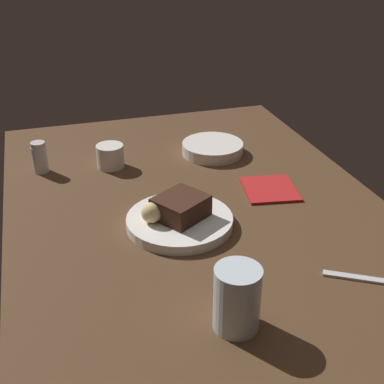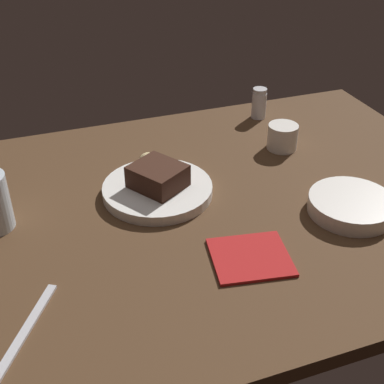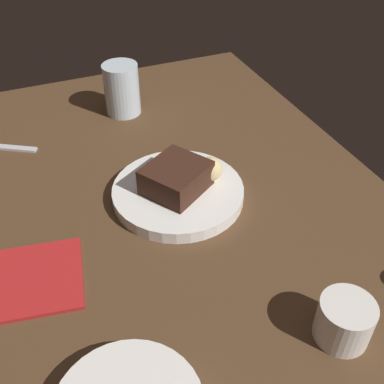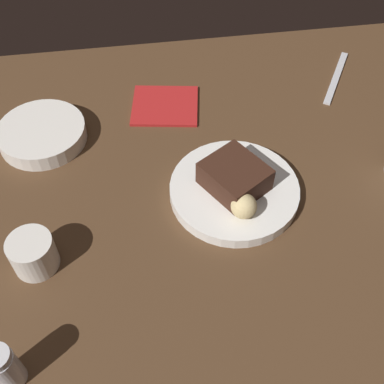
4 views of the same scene
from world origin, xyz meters
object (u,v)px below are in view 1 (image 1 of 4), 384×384
object	(u,v)px
side_bowl	(213,148)
salt_shaker	(40,157)
dessert_plate	(180,221)
chocolate_cake_slice	(181,207)
butter_knife	(377,281)
water_glass	(237,299)
coffee_cup	(110,156)
folded_napkin	(270,189)
bread_roll	(152,213)

from	to	relation	value
side_bowl	salt_shaker	bearing A→B (deg)	87.41
dessert_plate	chocolate_cake_slice	distance (cm)	3.42
chocolate_cake_slice	salt_shaker	bearing A→B (deg)	37.18
salt_shaker	butter_knife	size ratio (longest dim) A/B	0.42
dessert_plate	water_glass	xyz separation A→B (cm)	(-32.03, -0.38, 4.43)
dessert_plate	water_glass	size ratio (longest dim) A/B	2.04
coffee_cup	folded_napkin	xyz separation A→B (cm)	(-24.06, -34.19, -2.70)
bread_roll	salt_shaker	world-z (taller)	salt_shaker
water_glass	butter_knife	bearing A→B (deg)	-83.44
side_bowl	coffee_cup	bearing A→B (deg)	90.52
coffee_cup	chocolate_cake_slice	bearing A→B (deg)	-164.05
salt_shaker	coffee_cup	world-z (taller)	salt_shaker
bread_roll	coffee_cup	distance (cm)	33.72
butter_knife	salt_shaker	bearing A→B (deg)	-18.22
chocolate_cake_slice	folded_napkin	size ratio (longest dim) A/B	0.74
chocolate_cake_slice	salt_shaker	size ratio (longest dim) A/B	1.24
water_glass	side_bowl	distance (cm)	68.35
bread_roll	side_bowl	distance (cm)	42.02
folded_napkin	coffee_cup	bearing A→B (deg)	54.86
water_glass	side_bowl	xyz separation A→B (cm)	(65.69, -18.45, -3.93)
salt_shaker	side_bowl	world-z (taller)	salt_shaker
salt_shaker	folded_napkin	world-z (taller)	salt_shaker
water_glass	folded_napkin	distance (cm)	48.41
dessert_plate	water_glass	distance (cm)	32.34
dessert_plate	chocolate_cake_slice	size ratio (longest dim) A/B	2.27
coffee_cup	bread_roll	bearing A→B (deg)	-174.51
coffee_cup	butter_knife	bearing A→B (deg)	-148.56
folded_napkin	salt_shaker	bearing A→B (deg)	62.97
dessert_plate	salt_shaker	size ratio (longest dim) A/B	2.80
dessert_plate	chocolate_cake_slice	world-z (taller)	chocolate_cake_slice
bread_roll	side_bowl	size ratio (longest dim) A/B	0.26
salt_shaker	coffee_cup	bearing A→B (deg)	-97.53
water_glass	butter_knife	xyz separation A→B (cm)	(3.26, -28.41, -5.26)
chocolate_cake_slice	side_bowl	size ratio (longest dim) A/B	0.60
bread_roll	salt_shaker	xyz separation A→B (cm)	(35.86, 20.73, -0.34)
salt_shaker	folded_napkin	size ratio (longest dim) A/B	0.60
dessert_plate	salt_shaker	bearing A→B (deg)	36.80
folded_napkin	side_bowl	bearing A→B (deg)	14.18
dessert_plate	butter_knife	size ratio (longest dim) A/B	1.19
coffee_cup	butter_knife	distance (cm)	72.92
chocolate_cake_slice	side_bowl	xyz separation A→B (cm)	(33.57, -18.53, -2.90)
salt_shaker	bread_roll	bearing A→B (deg)	-149.97
coffee_cup	folded_napkin	world-z (taller)	coffee_cup
side_bowl	butter_knife	xyz separation A→B (cm)	(-62.42, -9.96, -1.33)
salt_shaker	coffee_cup	size ratio (longest dim) A/B	1.14
salt_shaker	butter_knife	distance (cm)	85.17
salt_shaker	coffee_cup	distance (cm)	17.68
dessert_plate	bread_roll	world-z (taller)	bread_roll
salt_shaker	water_glass	distance (cm)	72.99
dessert_plate	bread_roll	xyz separation A→B (cm)	(-0.14, 6.00, 3.22)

